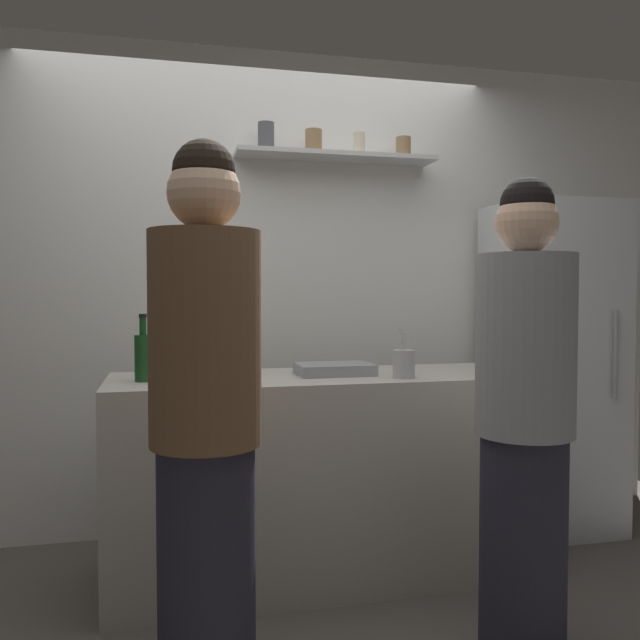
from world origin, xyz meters
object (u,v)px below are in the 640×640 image
(baking_pan, at_px, (334,369))
(water_bottle_plastic, at_px, (185,356))
(person_brown_jacket, at_px, (206,429))
(utensil_holder, at_px, (404,364))
(person_grey_hoodie, at_px, (524,423))
(wine_bottle_green_glass, at_px, (143,356))
(refrigerator, at_px, (551,366))
(wine_bottle_dark_glass, at_px, (492,349))

(baking_pan, distance_m, water_bottle_plastic, 0.68)
(person_brown_jacket, bearing_deg, water_bottle_plastic, 2.38)
(utensil_holder, relative_size, person_brown_jacket, 0.13)
(utensil_holder, bearing_deg, person_grey_hoodie, -72.59)
(utensil_holder, bearing_deg, wine_bottle_green_glass, 172.27)
(refrigerator, distance_m, wine_bottle_dark_glass, 0.86)
(water_bottle_plastic, bearing_deg, wine_bottle_dark_glass, -6.92)
(baking_pan, bearing_deg, wine_bottle_dark_glass, -18.41)
(person_brown_jacket, bearing_deg, baking_pan, -36.60)
(wine_bottle_green_glass, distance_m, wine_bottle_dark_glass, 1.52)
(baking_pan, distance_m, wine_bottle_dark_glass, 0.71)
(wine_bottle_green_glass, xyz_separation_m, wine_bottle_dark_glass, (1.51, -0.18, 0.01))
(wine_bottle_green_glass, bearing_deg, refrigerator, 9.44)
(water_bottle_plastic, height_order, person_brown_jacket, person_brown_jacket)
(person_grey_hoodie, bearing_deg, wine_bottle_dark_glass, -111.07)
(utensil_holder, bearing_deg, baking_pan, 144.29)
(utensil_holder, bearing_deg, person_brown_jacket, -143.04)
(baking_pan, bearing_deg, person_brown_jacket, -126.19)
(person_grey_hoodie, relative_size, person_brown_jacket, 0.96)
(water_bottle_plastic, distance_m, person_grey_hoodie, 1.39)
(refrigerator, xyz_separation_m, utensil_holder, (-1.05, -0.51, 0.09))
(refrigerator, bearing_deg, person_brown_jacket, -148.76)
(baking_pan, xyz_separation_m, water_bottle_plastic, (-0.67, -0.06, 0.08))
(refrigerator, height_order, person_grey_hoodie, refrigerator)
(baking_pan, relative_size, wine_bottle_dark_glass, 1.07)
(baking_pan, relative_size, water_bottle_plastic, 1.43)
(utensil_holder, relative_size, person_grey_hoodie, 0.13)
(wine_bottle_green_glass, xyz_separation_m, water_bottle_plastic, (0.17, -0.02, -0.00))
(refrigerator, distance_m, utensil_holder, 1.17)
(refrigerator, height_order, wine_bottle_dark_glass, refrigerator)
(person_grey_hoodie, xyz_separation_m, person_brown_jacket, (-1.10, -0.03, 0.04))
(refrigerator, height_order, person_brown_jacket, refrigerator)
(utensil_holder, xyz_separation_m, wine_bottle_green_glass, (-1.10, 0.15, 0.05))
(wine_bottle_green_glass, xyz_separation_m, person_grey_hoodie, (1.31, -0.80, -0.19))
(refrigerator, distance_m, wine_bottle_green_glass, 2.19)
(baking_pan, height_order, utensil_holder, utensil_holder)
(utensil_holder, xyz_separation_m, person_brown_jacket, (-0.89, -0.67, -0.11))
(wine_bottle_green_glass, bearing_deg, person_grey_hoodie, -31.37)
(utensil_holder, distance_m, person_grey_hoodie, 0.69)
(water_bottle_plastic, bearing_deg, baking_pan, 5.09)
(baking_pan, bearing_deg, refrigerator, 13.61)
(baking_pan, bearing_deg, utensil_holder, -35.71)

